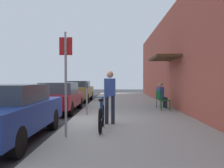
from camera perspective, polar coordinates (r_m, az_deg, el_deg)
ground_plane at (r=8.59m, az=-10.20°, el=-9.34°), size 60.00×60.00×0.00m
sidewalk_slab at (r=10.41m, az=4.37°, el=-7.17°), size 4.50×32.00×0.12m
building_facade at (r=10.78m, az=17.30°, el=6.90°), size 1.40×32.00×5.31m
parked_car_0 at (r=6.77m, az=-23.10°, el=-5.90°), size 1.80×4.40×1.42m
parked_car_1 at (r=11.99m, az=-12.23°, el=-2.93°), size 1.80×4.40×1.40m
parked_car_2 at (r=17.65m, az=-7.92°, el=-1.53°), size 1.80×4.40×1.45m
parking_meter at (r=9.96m, az=-5.89°, el=-2.76°), size 0.12×0.10×1.32m
street_sign at (r=6.15m, az=-10.71°, el=1.90°), size 0.32×0.06×2.60m
bicycle_0 at (r=7.09m, az=-2.30°, el=-7.61°), size 0.46×1.71×0.90m
bicycle_1 at (r=7.08m, az=-2.59°, el=-7.62°), size 0.46×1.71×0.90m
cafe_chair_0 at (r=11.58m, az=11.99°, el=-3.55°), size 0.51×0.51×0.87m
cafe_chair_1 at (r=12.49m, az=11.19°, el=-3.21°), size 0.56×0.56×0.87m
seated_patron_1 at (r=12.51m, az=11.43°, el=-2.32°), size 0.51×0.47×1.29m
pedestrian_standing at (r=7.86m, az=-0.51°, el=-2.06°), size 0.36×0.22×1.70m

